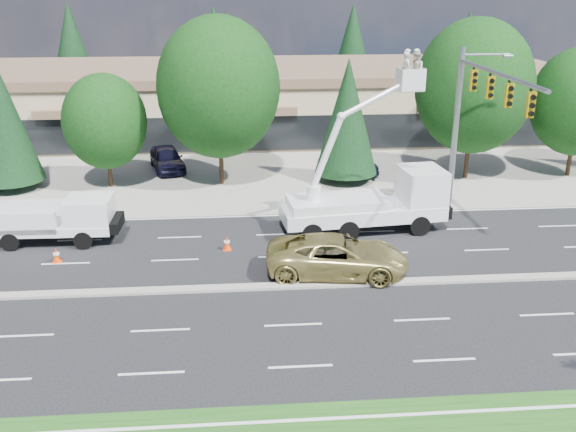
{
  "coord_description": "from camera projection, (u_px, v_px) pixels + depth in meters",
  "views": [
    {
      "loc": [
        -1.9,
        -24.52,
        12.38
      ],
      "look_at": [
        0.24,
        2.25,
        2.4
      ],
      "focal_mm": 40.0,
      "sensor_mm": 36.0,
      "label": 1
    }
  ],
  "objects": [
    {
      "name": "bucket_truck",
      "position": [
        377.0,
        194.0,
        32.93
      ],
      "size": [
        8.6,
        3.46,
        9.21
      ],
      "rotation": [
        0.0,
        0.0,
        0.11
      ],
      "color": "white",
      "rests_on": "ground"
    },
    {
      "name": "tree_back_c",
      "position": [
        352.0,
        50.0,
        65.45
      ],
      "size": [
        5.15,
        5.15,
        10.15
      ],
      "color": "#332114",
      "rests_on": "ground"
    },
    {
      "name": "traffic_cone_b",
      "position": [
        227.0,
        243.0,
        31.0
      ],
      "size": [
        0.4,
        0.4,
        0.7
      ],
      "color": "#FA3F07",
      "rests_on": "ground"
    },
    {
      "name": "road_median",
      "position": [
        287.0,
        286.0,
        27.34
      ],
      "size": [
        120.0,
        0.55,
        0.12
      ],
      "primitive_type": "cube",
      "color": "gray",
      "rests_on": "ground"
    },
    {
      "name": "utility_pickup",
      "position": [
        62.0,
        224.0,
        31.79
      ],
      "size": [
        5.99,
        2.46,
        2.28
      ],
      "rotation": [
        0.0,
        0.0,
        -0.02
      ],
      "color": "white",
      "rests_on": "ground"
    },
    {
      "name": "strip_mall",
      "position": [
        259.0,
        98.0,
        54.38
      ],
      "size": [
        50.4,
        15.4,
        5.5
      ],
      "color": "tan",
      "rests_on": "ground"
    },
    {
      "name": "tree_front_c",
      "position": [
        105.0,
        121.0,
        39.19
      ],
      "size": [
        5.12,
        5.12,
        7.1
      ],
      "color": "#332114",
      "rests_on": "ground"
    },
    {
      "name": "tree_back_b",
      "position": [
        215.0,
        53.0,
        64.46
      ],
      "size": [
        5.01,
        5.01,
        9.88
      ],
      "color": "#332114",
      "rests_on": "ground"
    },
    {
      "name": "tree_front_e",
      "position": [
        347.0,
        117.0,
        40.28
      ],
      "size": [
        3.99,
        3.99,
        7.86
      ],
      "color": "#332114",
      "rests_on": "ground"
    },
    {
      "name": "concrete_apron",
      "position": [
        265.0,
        162.0,
        46.05
      ],
      "size": [
        140.0,
        22.0,
        0.01
      ],
      "primitive_type": "cube",
      "color": "gray",
      "rests_on": "ground"
    },
    {
      "name": "parked_car_east",
      "position": [
        355.0,
        163.0,
        43.39
      ],
      "size": [
        2.67,
        4.26,
        1.32
      ],
      "primitive_type": "imported",
      "rotation": [
        0.0,
        0.0,
        0.34
      ],
      "color": "black",
      "rests_on": "ground"
    },
    {
      "name": "parked_car_west",
      "position": [
        167.0,
        158.0,
        43.81
      ],
      "size": [
        3.11,
        5.15,
        1.64
      ],
      "primitive_type": "imported",
      "rotation": [
        0.0,
        0.0,
        0.26
      ],
      "color": "black",
      "rests_on": "ground"
    },
    {
      "name": "tree_back_a",
      "position": [
        72.0,
        52.0,
        63.33
      ],
      "size": [
        5.25,
        5.25,
        10.34
      ],
      "color": "#332114",
      "rests_on": "ground"
    },
    {
      "name": "tree_front_f",
      "position": [
        474.0,
        86.0,
        40.26
      ],
      "size": [
        7.38,
        7.38,
        10.25
      ],
      "color": "#332114",
      "rests_on": "ground"
    },
    {
      "name": "ground",
      "position": [
        287.0,
        287.0,
        27.36
      ],
      "size": [
        140.0,
        140.0,
        0.0
      ],
      "primitive_type": "plane",
      "color": "black",
      "rests_on": "ground"
    },
    {
      "name": "minivan",
      "position": [
        337.0,
        256.0,
        28.3
      ],
      "size": [
        6.59,
        3.68,
        1.74
      ],
      "primitive_type": "imported",
      "rotation": [
        0.0,
        0.0,
        1.44
      ],
      "color": "tan",
      "rests_on": "ground"
    },
    {
      "name": "tree_front_d",
      "position": [
        218.0,
        88.0,
        39.02
      ],
      "size": [
        7.54,
        7.54,
        10.46
      ],
      "color": "#332114",
      "rests_on": "ground"
    },
    {
      "name": "traffic_cone_a",
      "position": [
        56.0,
        255.0,
        29.64
      ],
      "size": [
        0.4,
        0.4,
        0.7
      ],
      "color": "#FA3F07",
      "rests_on": "ground"
    },
    {
      "name": "traffic_cone_c",
      "position": [
        317.0,
        247.0,
        30.59
      ],
      "size": [
        0.4,
        0.4,
        0.7
      ],
      "color": "#FA3F07",
      "rests_on": "ground"
    },
    {
      "name": "signal_mast",
      "position": [
        472.0,
        111.0,
        32.58
      ],
      "size": [
        2.76,
        10.16,
        9.0
      ],
      "color": "gray",
      "rests_on": "ground"
    },
    {
      "name": "tree_back_d",
      "position": [
        466.0,
        54.0,
        66.5
      ],
      "size": [
        4.74,
        4.74,
        9.34
      ],
      "color": "#332114",
      "rests_on": "ground"
    },
    {
      "name": "tree_front_b",
      "position": [
        4.0,
        122.0,
        38.71
      ],
      "size": [
        4.0,
        4.0,
        7.88
      ],
      "color": "#332114",
      "rests_on": "ground"
    }
  ]
}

